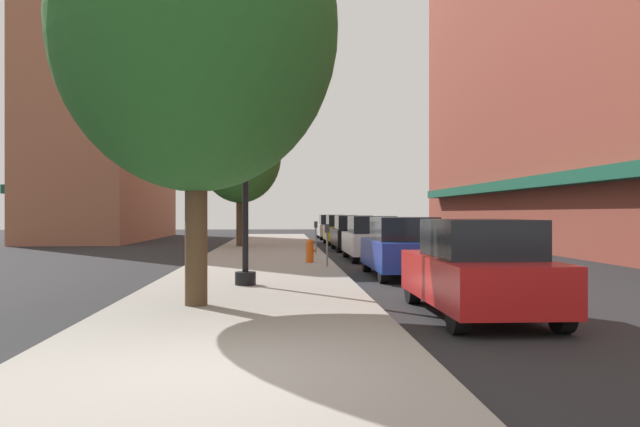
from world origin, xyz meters
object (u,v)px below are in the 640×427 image
Objects in this scene: lamppost at (245,151)px; car_silver at (331,227)px; car_black at (353,233)px; car_yellow at (341,230)px; parking_meter_far at (327,240)px; car_red at (478,269)px; car_blue at (403,248)px; car_white at (371,239)px; tree_mid at (240,156)px; tree_near at (196,29)px; fire_hydrant at (310,250)px; parking_meter_near at (316,233)px.

lamppost is 28.76m from car_silver.
car_yellow is (0.00, 5.98, 0.00)m from car_black.
car_red is at bearing -77.58° from parking_meter_far.
car_blue is at bearing -89.21° from car_black.
car_white is 12.13m from car_yellow.
parking_meter_far is at bearing 135.23° from car_blue.
lamppost reaches higher than car_red.
car_black is at bearing -21.92° from tree_mid.
tree_near is at bearing -110.18° from car_white.
car_white is at bearing -91.37° from car_yellow.
fire_hydrant is 14.85m from car_yellow.
car_silver reaches higher than fire_hydrant.
car_yellow is at bearing 91.70° from car_blue.
tree_near reaches higher than parking_meter_near.
parking_meter_far is 0.30× the size of car_yellow.
car_blue is 1.00× the size of car_black.
lamppost is 7.47× the size of fire_hydrant.
car_black is at bearing 74.72° from lamppost.
car_blue is at bearing -69.70° from tree_mid.
car_black is at bearing 91.39° from car_white.
car_black is at bearing 91.70° from car_blue.
parking_meter_far is 0.17× the size of tree_near.
fire_hydrant is 0.60× the size of parking_meter_far.
lamppost is at bearing 77.74° from tree_near.
car_silver is at bearing 90.79° from car_black.
car_blue is (2.40, -3.81, 0.29)m from fire_hydrant.
car_yellow is (5.42, 3.80, -3.81)m from tree_mid.
car_silver is at bearing 63.57° from tree_mid.
car_white is (5.42, -8.33, -3.81)m from tree_mid.
car_yellow is 7.11m from car_silver.
tree_mid is 7.64m from car_yellow.
car_red is 13.12m from car_white.
car_black is 5.98m from car_yellow.
tree_mid reaches higher than car_yellow.
parking_meter_near is 0.30× the size of car_blue.
fire_hydrant is 0.60× the size of parking_meter_near.
lamppost reaches higher than parking_meter_far.
car_blue is (0.00, 6.80, 0.00)m from car_red.
car_white is 6.15m from car_black.
car_black is (0.00, 6.15, 0.00)m from car_white.
car_blue and car_white have the same top height.
lamppost reaches higher than car_yellow.
parking_meter_far is 0.30× the size of car_blue.
lamppost is 1.37× the size of car_blue.
parking_meter_near is (2.22, 11.41, -2.25)m from lamppost.
tree_near is at bearing -102.64° from car_yellow.
parking_meter_near is 0.30× the size of car_yellow.
lamppost reaches higher than car_silver.
lamppost reaches higher than car_white.
parking_meter_near is 0.17× the size of tree_near.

